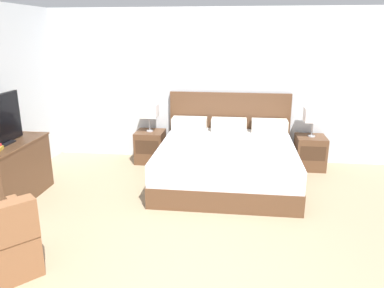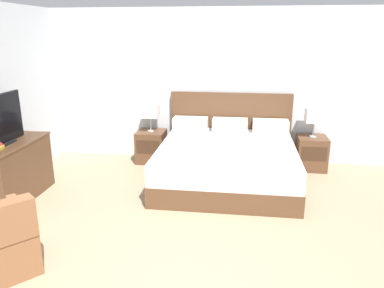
% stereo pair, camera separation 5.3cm
% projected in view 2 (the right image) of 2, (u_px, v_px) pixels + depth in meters
% --- Properties ---
extents(wall_back, '(6.73, 0.06, 2.52)m').
position_uv_depth(wall_back, '(214.00, 86.00, 6.25)').
color(wall_back, silver).
rests_on(wall_back, ground).
extents(bed, '(2.01, 2.06, 1.17)m').
position_uv_depth(bed, '(227.00, 161.00, 5.50)').
color(bed, brown).
rests_on(bed, ground).
extents(nightstand_left, '(0.46, 0.47, 0.53)m').
position_uv_depth(nightstand_left, '(151.00, 146.00, 6.36)').
color(nightstand_left, brown).
rests_on(nightstand_left, ground).
extents(nightstand_right, '(0.46, 0.47, 0.53)m').
position_uv_depth(nightstand_right, '(311.00, 153.00, 6.01)').
color(nightstand_right, brown).
rests_on(nightstand_right, ground).
extents(table_lamp_left, '(0.28, 0.28, 0.46)m').
position_uv_depth(table_lamp_left, '(150.00, 111.00, 6.18)').
color(table_lamp_left, '#B7B7BC').
rests_on(table_lamp_left, nightstand_left).
extents(table_lamp_right, '(0.28, 0.28, 0.46)m').
position_uv_depth(table_lamp_right, '(315.00, 116.00, 5.84)').
color(table_lamp_right, '#B7B7BC').
rests_on(table_lamp_right, nightstand_right).
extents(dresser, '(0.56, 1.17, 0.78)m').
position_uv_depth(dresser, '(11.00, 170.00, 4.87)').
color(dresser, brown).
rests_on(dresser, ground).
extents(tv, '(0.18, 0.81, 0.62)m').
position_uv_depth(tv, '(1.00, 120.00, 4.63)').
color(tv, black).
rests_on(tv, dresser).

